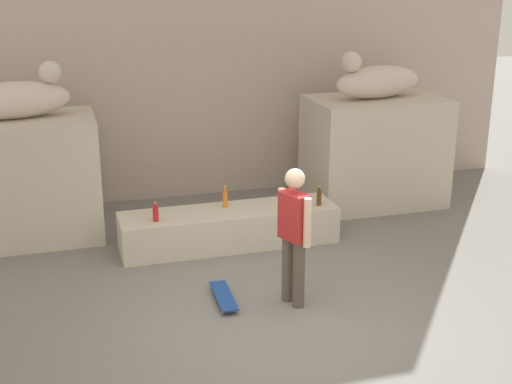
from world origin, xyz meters
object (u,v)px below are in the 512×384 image
(statue_reclining_left, at_px, (15,98))
(statue_reclining_right, at_px, (376,81))
(skater, at_px, (294,231))
(bottle_red, at_px, (156,213))
(bottle_orange, at_px, (225,198))
(bottle_brown, at_px, (319,197))
(skateboard, at_px, (224,296))

(statue_reclining_left, bearing_deg, statue_reclining_right, -10.83)
(skater, xyz_separation_m, bottle_red, (-1.33, 1.83, -0.28))
(statue_reclining_right, xyz_separation_m, bottle_orange, (-2.78, -0.99, -1.41))
(skater, bearing_deg, bottle_red, -165.28)
(skater, bearing_deg, bottle_brown, 129.06)
(skateboard, bearing_deg, statue_reclining_left, -139.08)
(statue_reclining_left, distance_m, skateboard, 4.15)
(skater, bearing_deg, statue_reclining_right, 120.02)
(statue_reclining_left, xyz_separation_m, skateboard, (2.26, -2.84, -2.01))
(statue_reclining_left, bearing_deg, skater, -56.56)
(statue_reclining_left, xyz_separation_m, statue_reclining_right, (5.53, -0.01, 0.00))
(statue_reclining_left, relative_size, skateboard, 2.07)
(statue_reclining_left, height_order, statue_reclining_right, same)
(skateboard, relative_size, bottle_orange, 2.54)
(statue_reclining_left, height_order, bottle_red, statue_reclining_left)
(bottle_orange, bearing_deg, statue_reclining_right, 19.68)
(bottle_red, bearing_deg, bottle_brown, -0.30)
(skater, bearing_deg, skateboard, -131.56)
(skater, bearing_deg, bottle_orange, 166.42)
(skateboard, distance_m, bottle_red, 1.74)
(bottle_red, bearing_deg, statue_reclining_left, 142.68)
(bottle_brown, bearing_deg, skateboard, -139.76)
(skateboard, relative_size, bottle_red, 2.97)
(skateboard, bearing_deg, statue_reclining_right, 133.32)
(statue_reclining_right, relative_size, skateboard, 2.08)
(bottle_orange, bearing_deg, skateboard, -104.90)
(skater, xyz_separation_m, bottle_brown, (1.03, 1.82, -0.27))
(bottle_orange, bearing_deg, statue_reclining_left, 159.83)
(statue_reclining_right, relative_size, bottle_red, 6.19)
(statue_reclining_right, relative_size, skater, 1.01)
(statue_reclining_left, distance_m, skater, 4.51)
(statue_reclining_left, height_order, bottle_brown, statue_reclining_left)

